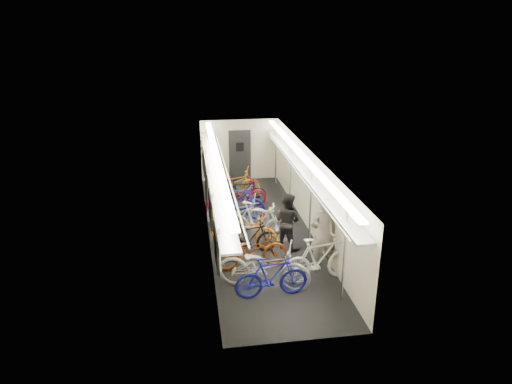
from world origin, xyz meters
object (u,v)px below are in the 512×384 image
object	(u,v)px
bicycle_1	(271,277)
backpack	(329,208)
passenger_near	(323,235)
passenger_mid	(287,221)
bicycle_0	(264,266)

from	to	relation	value
bicycle_1	backpack	xyz separation A→B (m)	(1.89, 1.92, 0.77)
passenger_near	passenger_mid	size ratio (longest dim) A/B	1.23
passenger_near	passenger_mid	distance (m)	1.48
bicycle_1	backpack	distance (m)	2.80
bicycle_0	passenger_near	world-z (taller)	passenger_near
passenger_near	backpack	distance (m)	1.08
bicycle_1	backpack	size ratio (longest dim) A/B	4.43
bicycle_1	passenger_near	bearing A→B (deg)	-59.53
passenger_mid	bicycle_0	bearing A→B (deg)	107.25
passenger_near	passenger_mid	world-z (taller)	passenger_near
passenger_mid	backpack	bearing A→B (deg)	-157.24
bicycle_0	passenger_near	distance (m)	1.73
bicycle_0	backpack	world-z (taller)	backpack
backpack	bicycle_0	bearing A→B (deg)	-126.59
passenger_near	backpack	world-z (taller)	passenger_near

